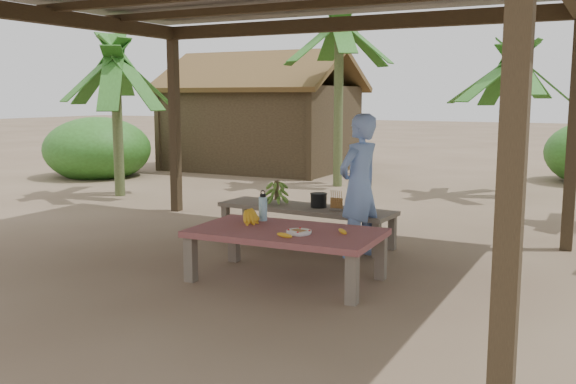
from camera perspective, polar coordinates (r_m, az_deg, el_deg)
The scene contains 16 objects.
ground at distance 6.76m, azimuth -2.62°, elevation -6.67°, with size 80.00×80.00×0.00m, color brown.
work_table at distance 6.18m, azimuth -0.16°, elevation -3.97°, with size 1.84×1.07×0.50m.
bench at distance 7.75m, azimuth 1.56°, elevation -1.71°, with size 2.23×0.74×0.45m.
ripe_banana_bunch at distance 6.47m, azimuth -3.79°, elevation -2.10°, with size 0.26×0.23×0.16m, color gold, non-canonical shape.
plate at distance 5.98m, azimuth 0.97°, elevation -3.58°, with size 0.24×0.24×0.04m.
loose_banana_front at distance 5.82m, azimuth -0.31°, elevation -3.87°, with size 0.04×0.15×0.04m, color gold.
loose_banana_side at distance 6.01m, azimuth 4.88°, elevation -3.51°, with size 0.04×0.13×0.04m, color gold.
water_flask at distance 6.60m, azimuth -2.24°, elevation -1.41°, with size 0.09×0.09×0.32m.
green_banana_stalk at distance 7.93m, azimuth -1.02°, elevation 0.04°, with size 0.27×0.27×0.30m, color #598C2D, non-canonical shape.
cooking_pot at distance 7.69m, azimuth 2.74°, elevation -0.76°, with size 0.19×0.19×0.16m, color black.
skewer_rack at distance 7.47m, azimuth 4.34°, elevation -0.75°, with size 0.18×0.08×0.24m, color #A57F47, non-canonical shape.
woman at distance 7.07m, azimuth 6.34°, elevation 0.52°, with size 0.58×0.38×1.59m, color #6783C4.
hut at distance 15.72m, azimuth -2.29°, elevation 6.09°, with size 4.40×3.43×2.85m.
banana_plant_n at distance 12.05m, azimuth 19.42°, elevation 9.92°, with size 1.80×1.80×2.64m.
banana_plant_nw at distance 12.70m, azimuth 4.57°, elevation 13.61°, with size 1.80×1.80×3.40m.
banana_plant_w at distance 11.78m, azimuth -15.09°, elevation 10.19°, with size 1.80×1.80×2.65m.
Camera 1 is at (3.27, -5.65, 1.77)m, focal length 40.00 mm.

